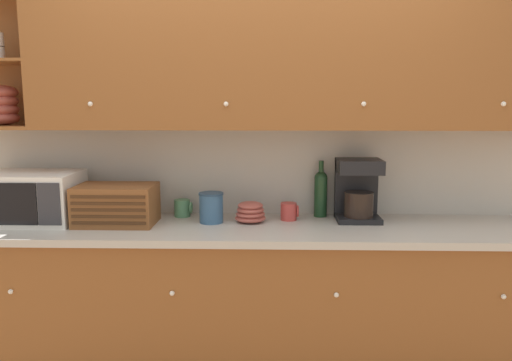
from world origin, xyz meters
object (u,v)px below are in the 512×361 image
at_px(storage_canister, 211,208).
at_px(coffee_maker, 358,189).
at_px(bowl_stack_on_counter, 250,212).
at_px(wine_bottle, 321,192).
at_px(mug_blue_second, 183,208).
at_px(mug, 289,211).
at_px(microwave, 29,198).
at_px(bread_box, 116,205).

height_order(storage_canister, coffee_maker, coffee_maker).
relative_size(bowl_stack_on_counter, coffee_maker, 0.50).
bearing_deg(wine_bottle, storage_canister, -164.76).
bearing_deg(mug_blue_second, storage_canister, -37.72).
xyz_separation_m(wine_bottle, coffee_maker, (0.21, -0.09, 0.03)).
distance_m(storage_canister, wine_bottle, 0.67).
height_order(storage_canister, mug, storage_canister).
xyz_separation_m(bowl_stack_on_counter, coffee_maker, (0.63, 0.06, 0.13)).
relative_size(storage_canister, bowl_stack_on_counter, 0.97).
distance_m(mug, wine_bottle, 0.24).
height_order(microwave, coffee_maker, coffee_maker).
distance_m(bowl_stack_on_counter, coffee_maker, 0.64).
distance_m(storage_canister, coffee_maker, 0.86).
height_order(mug, wine_bottle, wine_bottle).
xyz_separation_m(mug_blue_second, mug, (0.64, -0.07, -0.00)).
xyz_separation_m(bread_box, bowl_stack_on_counter, (0.76, 0.07, -0.06)).
bearing_deg(storage_canister, wine_bottle, 15.24).
bearing_deg(coffee_maker, wine_bottle, 156.09).
distance_m(bread_box, mug_blue_second, 0.40).
distance_m(microwave, coffee_maker, 1.90).
bearing_deg(bowl_stack_on_counter, wine_bottle, 20.39).
xyz_separation_m(microwave, mug, (1.50, 0.09, -0.09)).
relative_size(microwave, bread_box, 1.26).
bearing_deg(bowl_stack_on_counter, microwave, -178.29).
relative_size(bowl_stack_on_counter, mug, 1.68).
relative_size(microwave, mug, 5.21).
bearing_deg(storage_canister, coffee_maker, 5.61).
distance_m(bread_box, mug, 0.99).
xyz_separation_m(microwave, storage_canister, (1.05, 0.02, -0.06)).
relative_size(bread_box, coffee_maker, 1.21).
height_order(bread_box, wine_bottle, wine_bottle).
xyz_separation_m(bread_box, mug, (0.98, 0.12, -0.06)).
xyz_separation_m(bowl_stack_on_counter, wine_bottle, (0.42, 0.16, 0.10)).
distance_m(bread_box, wine_bottle, 1.20).
height_order(storage_canister, wine_bottle, wine_bottle).
bearing_deg(coffee_maker, storage_canister, -174.39).
relative_size(mug_blue_second, storage_canister, 0.62).
relative_size(mug_blue_second, coffee_maker, 0.30).
bearing_deg(mug, storage_canister, -170.67).
relative_size(mug_blue_second, bowl_stack_on_counter, 0.60).
xyz_separation_m(storage_canister, wine_bottle, (0.64, 0.18, 0.07)).
xyz_separation_m(storage_canister, coffee_maker, (0.85, 0.08, 0.10)).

